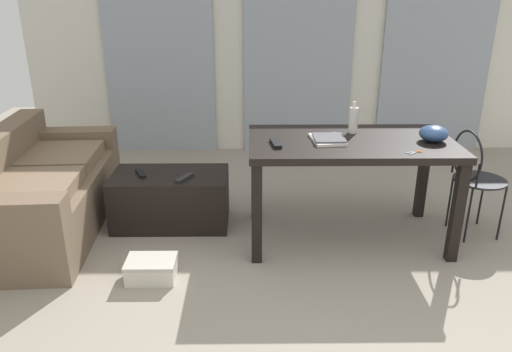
# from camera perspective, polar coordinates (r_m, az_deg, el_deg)

# --- Properties ---
(ground_plane) EXTENTS (8.34, 8.34, 0.00)m
(ground_plane) POSITION_cam_1_polar(r_m,az_deg,el_deg) (3.83, 7.21, -6.62)
(ground_plane) COLOR gray
(wall_back) EXTENTS (5.85, 0.10, 2.53)m
(wall_back) POSITION_cam_1_polar(r_m,az_deg,el_deg) (5.54, 4.88, 15.87)
(wall_back) COLOR silver
(wall_back) RESTS_ON ground
(curtains) EXTENTS (4.16, 0.03, 2.32)m
(curtains) POSITION_cam_1_polar(r_m,az_deg,el_deg) (5.46, 4.93, 14.70)
(curtains) COLOR #99A3AD
(curtains) RESTS_ON ground
(couch) EXTENTS (0.91, 1.75, 0.75)m
(couch) POSITION_cam_1_polar(r_m,az_deg,el_deg) (4.11, -23.82, -1.72)
(couch) COLOR brown
(couch) RESTS_ON ground
(coffee_table) EXTENTS (0.89, 0.49, 0.41)m
(coffee_table) POSITION_cam_1_polar(r_m,az_deg,el_deg) (3.94, -9.78, -2.60)
(coffee_table) COLOR black
(coffee_table) RESTS_ON ground
(craft_table) EXTENTS (1.44, 0.80, 0.76)m
(craft_table) POSITION_cam_1_polar(r_m,az_deg,el_deg) (3.57, 10.84, 2.62)
(craft_table) COLOR black
(craft_table) RESTS_ON ground
(wire_chair) EXTENTS (0.38, 0.39, 0.82)m
(wire_chair) POSITION_cam_1_polar(r_m,az_deg,el_deg) (3.94, 23.80, 0.49)
(wire_chair) COLOR black
(wire_chair) RESTS_ON ground
(bottle_near) EXTENTS (0.07, 0.07, 0.23)m
(bottle_near) POSITION_cam_1_polar(r_m,az_deg,el_deg) (3.69, 11.18, 6.39)
(bottle_near) COLOR beige
(bottle_near) RESTS_ON craft_table
(bowl) EXTENTS (0.20, 0.20, 0.11)m
(bowl) POSITION_cam_1_polar(r_m,az_deg,el_deg) (3.64, 19.82, 4.64)
(bowl) COLOR #2D4C7A
(bowl) RESTS_ON craft_table
(book_stack) EXTENTS (0.24, 0.30, 0.03)m
(book_stack) POSITION_cam_1_polar(r_m,az_deg,el_deg) (3.48, 8.30, 4.26)
(book_stack) COLOR silver
(book_stack) RESTS_ON craft_table
(tv_remote_on_table) EXTENTS (0.08, 0.19, 0.02)m
(tv_remote_on_table) POSITION_cam_1_polar(r_m,az_deg,el_deg) (3.36, 2.30, 3.78)
(tv_remote_on_table) COLOR black
(tv_remote_on_table) RESTS_ON craft_table
(scissors) EXTENTS (0.12, 0.09, 0.00)m
(scissors) POSITION_cam_1_polar(r_m,az_deg,el_deg) (3.37, 17.98, 2.64)
(scissors) COLOR #9EA0A5
(scissors) RESTS_ON craft_table
(tv_remote_primary) EXTENTS (0.11, 0.18, 0.02)m
(tv_remote_primary) POSITION_cam_1_polar(r_m,az_deg,el_deg) (3.90, -13.17, 0.31)
(tv_remote_primary) COLOR black
(tv_remote_primary) RESTS_ON coffee_table
(tv_remote_secondary) EXTENTS (0.13, 0.18, 0.02)m
(tv_remote_secondary) POSITION_cam_1_polar(r_m,az_deg,el_deg) (3.74, -8.28, -0.21)
(tv_remote_secondary) COLOR #232326
(tv_remote_secondary) RESTS_ON coffee_table
(shoebox) EXTENTS (0.32, 0.23, 0.14)m
(shoebox) POSITION_cam_1_polar(r_m,az_deg,el_deg) (3.31, -11.97, -10.45)
(shoebox) COLOR beige
(shoebox) RESTS_ON ground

